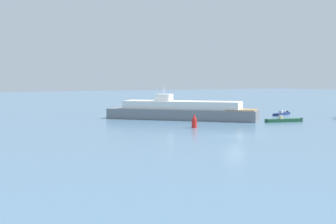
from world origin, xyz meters
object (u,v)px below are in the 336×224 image
object	(u,v)px
small_motorboat	(284,120)
channel_buoy_red	(194,122)
white_riverboat	(182,111)
fishing_skiff	(282,114)

from	to	relation	value
small_motorboat	channel_buoy_red	world-z (taller)	channel_buoy_red
white_riverboat	small_motorboat	bearing A→B (deg)	-46.67
small_motorboat	fishing_skiff	world-z (taller)	small_motorboat
white_riverboat	fishing_skiff	bearing A→B (deg)	-2.82
white_riverboat	small_motorboat	world-z (taller)	white_riverboat
fishing_skiff	channel_buoy_red	bearing A→B (deg)	-157.53
white_riverboat	fishing_skiff	distance (m)	20.83
small_motorboat	fishing_skiff	bearing A→B (deg)	47.14
white_riverboat	fishing_skiff	world-z (taller)	white_riverboat
white_riverboat	channel_buoy_red	distance (m)	13.25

